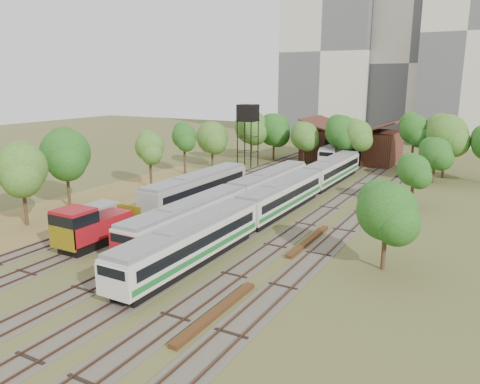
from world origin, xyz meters
The scene contains 18 objects.
ground centered at (0.00, 0.00, 0.00)m, with size 240.00×240.00×0.00m, color #475123.
dry_grass_patch centered at (-18.00, 8.00, 0.02)m, with size 14.00×60.00×0.04m, color brown.
tracks centered at (-0.67, 25.00, 0.04)m, with size 24.60×80.00×0.19m.
railcar_red_set centered at (-2.00, 17.27, 1.80)m, with size 2.75×34.58×3.40m.
railcar_green_set centered at (2.00, 20.76, 1.84)m, with size 2.83×52.08×3.49m.
railcar_rear centered at (-2.00, 55.04, 1.86)m, with size 2.86×16.08×3.53m.
shunter_locomotive centered at (-8.00, 2.47, 1.87)m, with size 2.94×8.10×3.84m.
old_grey_coach centered at (-8.00, 19.02, 1.98)m, with size 2.93×18.00×3.63m.
water_tower centered at (-14.58, 43.69, 8.73)m, with size 2.99×2.99×10.36m.
rail_pile_near centered at (8.00, -2.47, 0.15)m, with size 0.61×9.12×0.30m, color #512F17.
rail_pile_far centered at (8.20, 12.88, 0.15)m, with size 0.57×9.19×0.30m, color #512F17.
maintenance_shed centered at (-1.00, 57.98, 2.91)m, with size 16.45×11.55×7.58m.
tree_band_left centered at (-19.78, 16.92, 5.49)m, with size 7.60×52.58×9.06m.
tree_band_far centered at (-0.38, 49.81, 5.94)m, with size 43.77×9.40×9.45m.
tree_band_right centered at (14.82, 27.92, 4.43)m, with size 5.39×39.79×6.95m.
tower_left centered at (-18.00, 95.00, 21.00)m, with size 22.00×16.00×42.00m, color beige.
tower_centre centered at (2.00, 100.00, 18.00)m, with size 20.00×18.00×36.00m, color beige.
tower_right centered at (14.00, 92.00, 24.00)m, with size 18.00×16.00×48.00m, color beige.
Camera 1 is at (22.25, -25.02, 14.28)m, focal length 35.00 mm.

